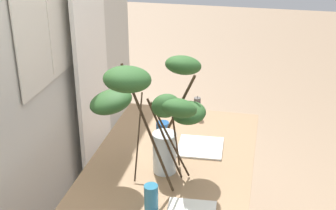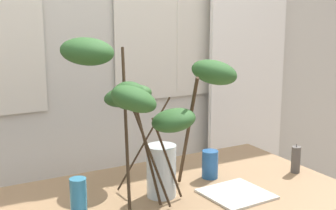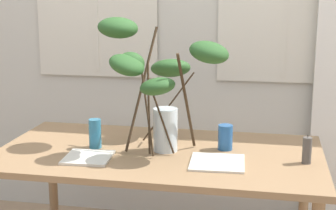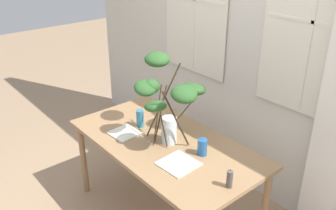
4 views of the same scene
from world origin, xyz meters
name	(u,v)px [view 1 (image 1 of 4)]	position (x,y,z in m)	size (l,w,h in m)	color
curtain_sheer_side	(88,18)	(1.05, 0.78, 1.22)	(0.55, 0.03, 2.45)	white
dining_table	(166,187)	(0.00, 0.00, 0.66)	(1.57, 0.84, 0.73)	#93704C
vase_with_branches	(155,104)	(-0.02, 0.05, 1.12)	(0.72, 0.59, 0.65)	silver
drinking_glass_blue_left	(151,200)	(-0.32, -0.01, 0.81)	(0.06, 0.06, 0.14)	teal
drinking_glass_blue_right	(163,132)	(0.31, 0.09, 0.80)	(0.07, 0.07, 0.12)	#235693
plate_square_right	(200,147)	(0.30, -0.13, 0.74)	(0.24, 0.24, 0.01)	silver
pillar_candle	(197,107)	(0.69, -0.04, 0.80)	(0.04, 0.04, 0.13)	#514C47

